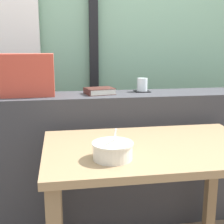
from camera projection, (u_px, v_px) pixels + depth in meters
The scene contains 10 objects.
outdoor_backdrop at pixel (105, 19), 2.59m from camera, with size 4.80×0.08×2.80m, color #84B293.
curtain_left_panel at pixel (2, 37), 2.39m from camera, with size 0.56×0.06×2.50m, color white.
window_divider_post at pixel (94, 31), 2.52m from camera, with size 0.07×0.05×2.60m, color black.
dark_console_ledge at pixel (119, 158), 2.15m from camera, with size 2.80×0.32×0.89m, color #38383D.
breakfast_table at pixel (152, 169), 1.57m from camera, with size 1.05×0.68×0.72m.
coaster_square at pixel (142, 91), 2.14m from camera, with size 0.10×0.10×0.01m, color black.
juice_glass at pixel (142, 85), 2.13m from camera, with size 0.07×0.07×0.09m.
closed_book at pixel (99, 91), 2.04m from camera, with size 0.20×0.18×0.04m.
throw_pillow at pixel (28, 75), 1.94m from camera, with size 0.32×0.14×0.26m, color #B74233.
soup_bowl at pixel (113, 151), 1.36m from camera, with size 0.18×0.18×0.15m.
Camera 1 is at (-0.38, -1.45, 1.22)m, focal length 50.65 mm.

